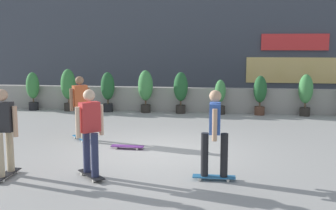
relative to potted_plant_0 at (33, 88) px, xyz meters
The scene contains 16 objects.
ground_plane 8.04m from the potted_plant_0, 43.95° to the right, with size 48.00×48.00×0.00m, color #9E9B96.
planter_wall 5.79m from the potted_plant_0, ahead, with size 18.00×0.40×0.90m, color gray.
building_backdrop 7.67m from the potted_plant_0, 37.66° to the left, with size 20.00×2.08×6.50m.
potted_plant_0 is the anchor object (origin of this frame).
potted_plant_1 1.42m from the potted_plant_0, ahead, with size 0.56×0.56×1.59m.
potted_plant_2 2.95m from the potted_plant_0, ahead, with size 0.51×0.51×1.49m.
potted_plant_3 4.39m from the potted_plant_0, ahead, with size 0.55×0.55×1.57m.
potted_plant_4 5.69m from the potted_plant_0, ahead, with size 0.52×0.52×1.51m.
potted_plant_5 7.13m from the potted_plant_0, ahead, with size 0.39×0.39×1.25m.
potted_plant_6 8.53m from the potted_plant_0, ahead, with size 0.47×0.47×1.41m.
potted_plant_7 10.10m from the potted_plant_0, ahead, with size 0.50×0.50×1.47m.
skater_far_right 8.98m from the potted_plant_0, 58.02° to the right, with size 0.69×0.72×1.70m.
skater_mid_plaza 8.42m from the potted_plant_0, 68.06° to the right, with size 0.56×0.80×1.70m.
skater_far_left 10.26m from the potted_plant_0, 46.44° to the right, with size 0.80×0.56×1.70m.
skater_foreground 5.81m from the potted_plant_0, 52.75° to the right, with size 0.68×0.74×1.70m.
skateboard_near_camera 7.33m from the potted_plant_0, 47.38° to the right, with size 0.81×0.23×0.08m.
Camera 1 is at (1.44, -9.40, 2.53)m, focal length 44.34 mm.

